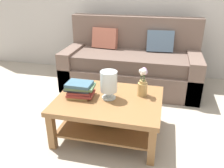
% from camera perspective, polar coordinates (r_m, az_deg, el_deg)
% --- Properties ---
extents(ground_plane, '(10.00, 10.00, 0.00)m').
position_cam_1_polar(ground_plane, '(2.98, 0.46, -7.82)').
color(ground_plane, '#ADA393').
extents(couch, '(2.05, 0.90, 1.06)m').
position_cam_1_polar(couch, '(3.69, 4.74, 4.90)').
color(couch, brown).
rests_on(couch, ground).
extents(coffee_table, '(1.10, 0.86, 0.44)m').
position_cam_1_polar(coffee_table, '(2.51, -0.80, -6.01)').
color(coffee_table, olive).
rests_on(coffee_table, ground).
extents(book_stack_main, '(0.32, 0.25, 0.16)m').
position_cam_1_polar(book_stack_main, '(2.48, -7.91, -1.29)').
color(book_stack_main, tan).
rests_on(book_stack_main, coffee_table).
extents(glass_hurricane_vase, '(0.18, 0.18, 0.30)m').
position_cam_1_polar(glass_hurricane_vase, '(2.38, -0.80, 0.40)').
color(glass_hurricane_vase, silver).
rests_on(glass_hurricane_vase, coffee_table).
extents(flower_pitcher, '(0.10, 0.12, 0.31)m').
position_cam_1_polar(flower_pitcher, '(2.48, 7.55, 0.21)').
color(flower_pitcher, tan).
rests_on(flower_pitcher, coffee_table).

